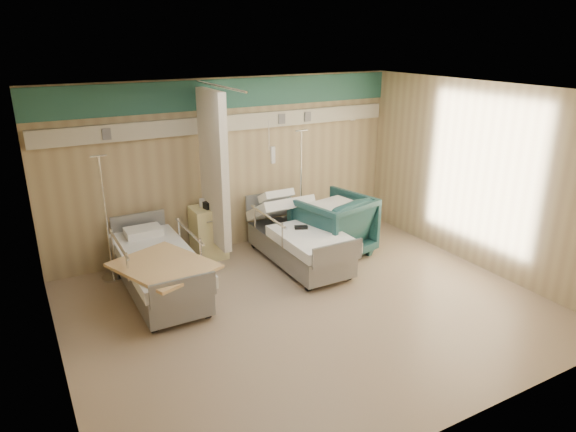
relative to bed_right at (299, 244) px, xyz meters
The scene contains 13 objects.
ground 1.47m from the bed_right, 114.78° to the right, with size 6.00×5.00×0.00m, color gray.
room_walls 1.97m from the bed_right, 121.10° to the right, with size 6.04×5.04×2.82m.
bed_right is the anchor object (origin of this frame).
bed_left 2.20m from the bed_right, behind, with size 1.00×2.16×0.63m, color white, non-canonical shape.
bedside_cabinet 1.46m from the bed_right, 141.95° to the left, with size 0.50×0.48×0.85m, color #F4E799.
visitor_armchair 0.68m from the bed_right, ahead, with size 1.07×1.10×1.00m, color #1C4446.
waffle_blanket 0.98m from the bed_right, ahead, with size 0.66×0.59×0.07m, color silver.
iv_stand_right 0.94m from the bed_right, 57.82° to the left, with size 0.35×0.35×1.95m.
iv_stand_left 2.82m from the bed_right, 161.98° to the left, with size 0.33×0.33×1.86m.
call_remote 0.36m from the bed_right, 105.63° to the right, with size 0.20×0.09×0.04m, color black.
tan_blanket 2.33m from the bed_right, 168.42° to the right, with size 0.96×1.21×0.04m, color tan.
toiletry_bag 1.52m from the bed_right, 142.90° to the left, with size 0.20×0.13×0.11m, color black.
white_cup 1.66m from the bed_right, 140.74° to the left, with size 0.09×0.09×0.13m, color white.
Camera 1 is at (-3.14, -5.11, 3.43)m, focal length 32.00 mm.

